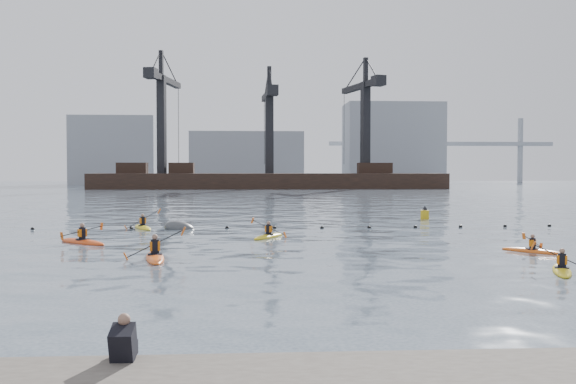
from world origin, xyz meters
name	(u,v)px	position (x,y,z in m)	size (l,w,h in m)	color
ground	(379,308)	(0.00, 0.00, 0.00)	(400.00, 400.00, 0.00)	#384252
float_line	(298,228)	(-0.50, 22.53, 0.03)	(33.24, 0.73, 0.24)	black
barge_pier	(268,179)	(-0.22, 110.00, 1.89)	(72.00, 19.30, 29.50)	black
skyline	(274,150)	(2.23, 150.27, 9.25)	(141.00, 28.00, 22.00)	gray
kayaker_0	(155,256)	(-7.40, 9.37, 0.11)	(2.52, 3.71, 1.44)	#F05916
kayaker_1	(562,269)	(7.73, 5.26, 0.09)	(1.99, 3.02, 1.19)	yellow
kayaker_2	(82,241)	(-11.93, 15.13, 0.11)	(3.16, 2.88, 1.14)	#E14715
kayaker_3	(269,236)	(-2.51, 17.23, 0.10)	(2.08, 3.05, 1.17)	yellow
kayaker_4	(532,250)	(9.10, 10.49, 0.09)	(2.35, 2.52, 1.06)	orange
kayaker_5	(143,227)	(-10.32, 22.92, 0.10)	(2.18, 3.29, 1.35)	yellow
mooring_buoy	(180,229)	(-7.94, 22.34, 0.00)	(1.96, 1.16, 0.98)	#424448
nav_buoy	(425,214)	(9.56, 29.15, 0.35)	(0.63, 0.63, 1.15)	gold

